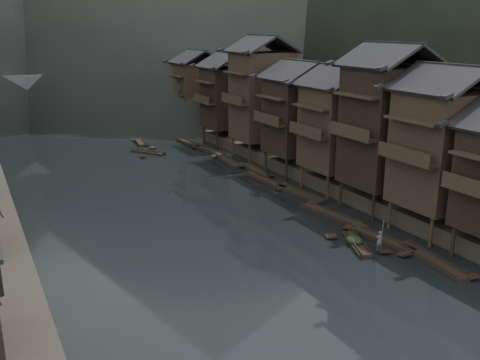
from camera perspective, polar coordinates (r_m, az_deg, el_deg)
water at (r=40.62m, az=1.80°, el=-9.11°), size 300.00×300.00×0.00m
right_bank at (r=90.92m, az=8.92°, el=5.52°), size 40.00×200.00×1.80m
stilt_houses at (r=62.82m, az=7.20°, el=8.38°), size 9.00×67.60×16.43m
moored_sampans at (r=61.13m, az=3.15°, el=-0.16°), size 3.47×55.98×0.47m
midriver_boats at (r=85.98m, az=-11.63°, el=4.31°), size 3.93×27.37×0.45m
stone_bridge at (r=106.30m, az=-17.58°, el=8.79°), size 40.00×6.00×9.00m
hero_sampan at (r=44.93m, az=12.37°, el=-6.66°), size 2.96×5.44×0.44m
cargo_heap at (r=44.81m, az=12.13°, el=-5.88°), size 1.21×1.59×0.73m
boatman at (r=43.76m, az=14.68°, el=-5.97°), size 0.69×0.57×1.62m
bamboo_pole at (r=43.01m, az=15.12°, el=-2.73°), size 1.61×1.89×3.54m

